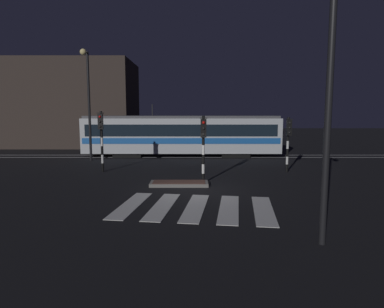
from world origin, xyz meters
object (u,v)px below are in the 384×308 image
(street_lamp_near_kerb, at_px, (336,75))
(street_lamp_trackside_left, at_px, (89,93))
(traffic_light_median_centre, at_px, (205,139))
(traffic_light_corner_far_left, at_px, (102,132))
(traffic_light_corner_far_right, at_px, (290,136))
(tram, at_px, (183,135))

(street_lamp_near_kerb, height_order, street_lamp_trackside_left, street_lamp_trackside_left)
(traffic_light_median_centre, xyz_separation_m, traffic_light_corner_far_left, (-5.87, 3.20, 0.16))
(traffic_light_corner_far_left, xyz_separation_m, street_lamp_trackside_left, (-2.08, 4.48, 2.53))
(traffic_light_median_centre, relative_size, street_lamp_near_kerb, 0.48)
(traffic_light_corner_far_right, bearing_deg, traffic_light_median_centre, -148.38)
(traffic_light_median_centre, bearing_deg, tram, 97.61)
(traffic_light_corner_far_right, bearing_deg, tram, 131.74)
(traffic_light_corner_far_left, height_order, tram, tram)
(traffic_light_corner_far_right, xyz_separation_m, street_lamp_near_kerb, (-2.13, -11.15, 2.30))
(traffic_light_corner_far_right, relative_size, street_lamp_trackside_left, 0.41)
(traffic_light_corner_far_right, relative_size, traffic_light_corner_far_left, 0.90)
(traffic_light_median_centre, bearing_deg, street_lamp_near_kerb, -69.95)
(tram, bearing_deg, street_lamp_trackside_left, -157.88)
(street_lamp_near_kerb, distance_m, street_lamp_trackside_left, 19.12)
(traffic_light_median_centre, xyz_separation_m, street_lamp_near_kerb, (2.93, -8.03, 2.22))
(street_lamp_trackside_left, bearing_deg, traffic_light_corner_far_left, -65.12)
(traffic_light_median_centre, relative_size, tram, 0.21)
(street_lamp_trackside_left, height_order, tram, street_lamp_trackside_left)
(tram, bearing_deg, traffic_light_corner_far_right, -48.26)
(traffic_light_median_centre, bearing_deg, traffic_light_corner_far_right, 31.62)
(traffic_light_median_centre, xyz_separation_m, tram, (-1.38, 10.34, -0.46))
(traffic_light_corner_far_left, relative_size, tram, 0.23)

